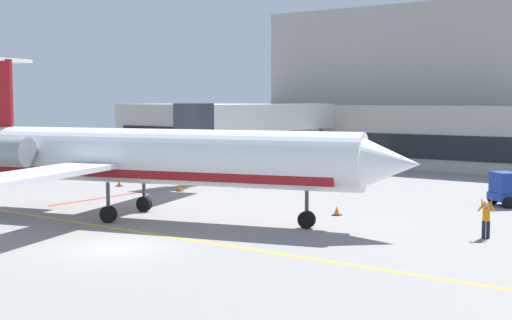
# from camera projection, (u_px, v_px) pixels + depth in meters

# --- Properties ---
(ground) EXTENTS (120.00, 120.00, 0.11)m
(ground) POSITION_uv_depth(u_px,v_px,m) (117.00, 249.00, 31.06)
(ground) COLOR gray
(terminal_building) EXTENTS (78.35, 17.41, 16.43)m
(terminal_building) POSITION_uv_depth(u_px,v_px,m) (428.00, 109.00, 73.43)
(terminal_building) COLOR #ADA89E
(terminal_building) RESTS_ON ground
(jet_bridge_west) EXTENTS (2.40, 21.55, 6.31)m
(jet_bridge_west) POSITION_uv_depth(u_px,v_px,m) (262.00, 119.00, 60.80)
(jet_bridge_west) COLOR silver
(jet_bridge_west) RESTS_ON ground
(regional_jet) EXTENTS (30.03, 24.84, 9.08)m
(regional_jet) POSITION_uv_depth(u_px,v_px,m) (136.00, 156.00, 38.87)
(regional_jet) COLOR white
(regional_jet) RESTS_ON ground
(baggage_tug) EXTENTS (2.99, 3.27, 1.96)m
(baggage_tug) POSITION_uv_depth(u_px,v_px,m) (230.00, 168.00, 58.51)
(baggage_tug) COLOR #E5B20C
(baggage_tug) RESTS_ON ground
(pushback_tractor) EXTENTS (3.57, 2.74, 1.89)m
(pushback_tractor) POSITION_uv_depth(u_px,v_px,m) (195.00, 162.00, 64.26)
(pushback_tractor) COLOR silver
(pushback_tractor) RESTS_ON ground
(belt_loader) EXTENTS (3.50, 3.51, 2.12)m
(belt_loader) POSITION_uv_depth(u_px,v_px,m) (511.00, 190.00, 43.41)
(belt_loader) COLOR #19389E
(belt_loader) RESTS_ON ground
(fuel_tank) EXTENTS (7.59, 3.15, 2.84)m
(fuel_tank) POSITION_uv_depth(u_px,v_px,m) (302.00, 154.00, 64.96)
(fuel_tank) COLOR white
(fuel_tank) RESTS_ON ground
(marshaller) EXTENTS (0.76, 0.50, 1.90)m
(marshaller) POSITION_uv_depth(u_px,v_px,m) (486.00, 218.00, 33.20)
(marshaller) COLOR #191E33
(marshaller) RESTS_ON ground
(safety_cone_alpha) EXTENTS (0.47, 0.47, 0.55)m
(safety_cone_alpha) POSITION_uv_depth(u_px,v_px,m) (180.00, 188.00, 50.43)
(safety_cone_alpha) COLOR orange
(safety_cone_alpha) RESTS_ON ground
(safety_cone_bravo) EXTENTS (0.47, 0.47, 0.55)m
(safety_cone_bravo) POSITION_uv_depth(u_px,v_px,m) (337.00, 211.00, 39.89)
(safety_cone_bravo) COLOR orange
(safety_cone_bravo) RESTS_ON ground
(safety_cone_charlie) EXTENTS (0.47, 0.47, 0.55)m
(safety_cone_charlie) POSITION_uv_depth(u_px,v_px,m) (119.00, 183.00, 53.23)
(safety_cone_charlie) COLOR orange
(safety_cone_charlie) RESTS_ON ground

